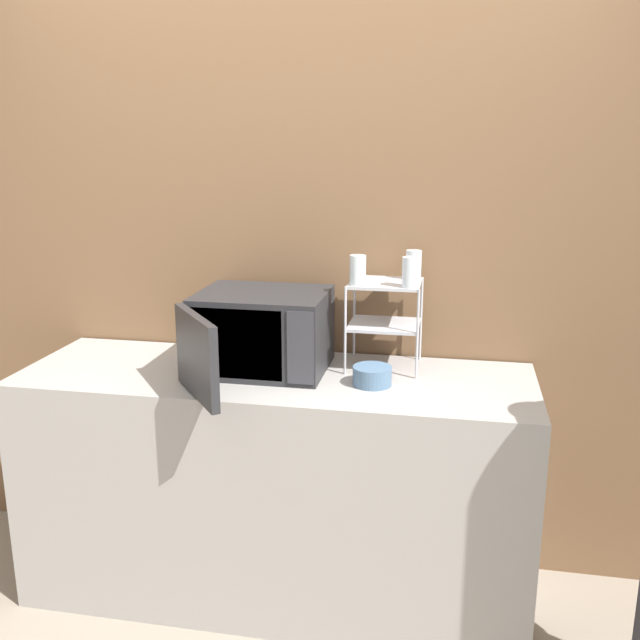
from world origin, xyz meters
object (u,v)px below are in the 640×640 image
glass_back_right (414,265)px  glass_front_right (410,272)px  bowl (372,376)px  microwave (260,332)px  glass_front_left (358,270)px  dish_rack (385,306)px

glass_back_right → glass_front_right: 0.16m
bowl → microwave: bearing=168.8°
glass_front_right → bowl: size_ratio=0.79×
glass_front_left → bowl: 0.39m
dish_rack → glass_front_right: (0.10, -0.08, 0.15)m
dish_rack → bowl: size_ratio=2.39×
microwave → glass_front_right: bearing=4.7°
glass_front_right → glass_front_left: bearing=178.8°
dish_rack → microwave: bearing=-164.1°
glass_front_left → glass_front_right: same height
dish_rack → glass_front_right: glass_front_right is taller
glass_front_left → glass_front_right: bearing=-1.2°
dish_rack → glass_back_right: 0.20m
glass_back_right → bowl: 0.48m
glass_back_right → dish_rack: bearing=-143.1°
dish_rack → glass_front_right: bearing=-40.6°
dish_rack → glass_front_left: bearing=-139.7°
microwave → glass_back_right: size_ratio=6.35×
dish_rack → glass_front_left: (-0.09, -0.08, 0.15)m
glass_front_left → glass_front_right: 0.19m
microwave → bowl: (0.44, -0.09, -0.12)m
glass_front_left → glass_back_right: 0.25m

